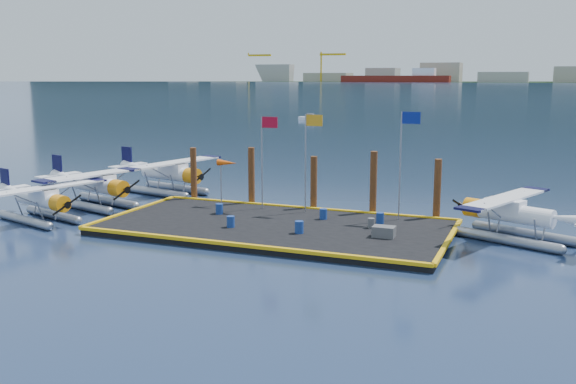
{
  "coord_description": "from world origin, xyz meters",
  "views": [
    {
      "loc": [
        14.2,
        -33.79,
        8.98
      ],
      "look_at": [
        0.03,
        2.0,
        1.98
      ],
      "focal_mm": 40.0,
      "sensor_mm": 36.0,
      "label": 1
    }
  ],
  "objects_px": {
    "drum_3": "(231,222)",
    "flagpole_yellow": "(309,148)",
    "drum_4": "(380,218)",
    "windsock": "(227,164)",
    "flagpole_red": "(265,148)",
    "seaplane_a": "(41,202)",
    "piling_1": "(251,178)",
    "piling_3": "(373,185)",
    "piling_2": "(314,185)",
    "seaplane_d": "(511,216)",
    "seaplane_c": "(170,175)",
    "drum_2": "(371,223)",
    "crate": "(384,232)",
    "drum_0": "(219,209)",
    "seaplane_b": "(97,187)",
    "piling_0": "(194,176)",
    "flagpole_blue": "(404,149)",
    "drum_5": "(323,214)",
    "drum_1": "(299,227)",
    "piling_4": "(437,192)"
  },
  "relations": [
    {
      "from": "drum_2",
      "to": "piling_0",
      "type": "relative_size",
      "value": 0.14
    },
    {
      "from": "piling_4",
      "to": "crate",
      "type": "bearing_deg",
      "value": -107.07
    },
    {
      "from": "flagpole_red",
      "to": "piling_2",
      "type": "xyz_separation_m",
      "value": [
        2.79,
        1.6,
        -2.5
      ]
    },
    {
      "from": "drum_0",
      "to": "piling_4",
      "type": "distance_m",
      "value": 13.54
    },
    {
      "from": "drum_0",
      "to": "seaplane_b",
      "type": "bearing_deg",
      "value": 178.02
    },
    {
      "from": "seaplane_c",
      "to": "crate",
      "type": "xyz_separation_m",
      "value": [
        18.7,
        -8.56,
        -0.77
      ]
    },
    {
      "from": "seaplane_a",
      "to": "drum_4",
      "type": "xyz_separation_m",
      "value": [
        20.04,
        5.68,
        -0.58
      ]
    },
    {
      "from": "seaplane_a",
      "to": "piling_1",
      "type": "xyz_separation_m",
      "value": [
        10.36,
        8.66,
        0.8
      ]
    },
    {
      "from": "drum_4",
      "to": "flagpole_blue",
      "type": "bearing_deg",
      "value": 53.84
    },
    {
      "from": "windsock",
      "to": "piling_1",
      "type": "relative_size",
      "value": 0.74
    },
    {
      "from": "drum_2",
      "to": "piling_4",
      "type": "xyz_separation_m",
      "value": [
        3.02,
        4.26,
        1.32
      ]
    },
    {
      "from": "piling_1",
      "to": "piling_4",
      "type": "height_order",
      "value": "piling_1"
    },
    {
      "from": "drum_4",
      "to": "piling_3",
      "type": "relative_size",
      "value": 0.15
    },
    {
      "from": "piling_4",
      "to": "seaplane_a",
      "type": "bearing_deg",
      "value": -159.26
    },
    {
      "from": "flagpole_red",
      "to": "piling_4",
      "type": "bearing_deg",
      "value": 8.43
    },
    {
      "from": "drum_3",
      "to": "flagpole_yellow",
      "type": "relative_size",
      "value": 0.1
    },
    {
      "from": "flagpole_yellow",
      "to": "piling_2",
      "type": "bearing_deg",
      "value": 97.21
    },
    {
      "from": "piling_1",
      "to": "piling_3",
      "type": "relative_size",
      "value": 0.98
    },
    {
      "from": "flagpole_yellow",
      "to": "flagpole_blue",
      "type": "height_order",
      "value": "flagpole_blue"
    },
    {
      "from": "drum_0",
      "to": "piling_2",
      "type": "relative_size",
      "value": 0.17
    },
    {
      "from": "windsock",
      "to": "piling_0",
      "type": "distance_m",
      "value": 4.02
    },
    {
      "from": "seaplane_a",
      "to": "piling_3",
      "type": "bearing_deg",
      "value": 131.74
    },
    {
      "from": "seaplane_c",
      "to": "windsock",
      "type": "bearing_deg",
      "value": 73.14
    },
    {
      "from": "flagpole_red",
      "to": "windsock",
      "type": "distance_m",
      "value": 2.97
    },
    {
      "from": "seaplane_b",
      "to": "flagpole_blue",
      "type": "xyz_separation_m",
      "value": [
        20.59,
        2.19,
        3.24
      ]
    },
    {
      "from": "drum_3",
      "to": "drum_5",
      "type": "xyz_separation_m",
      "value": [
        4.29,
        3.94,
        -0.0
      ]
    },
    {
      "from": "crate",
      "to": "flagpole_yellow",
      "type": "relative_size",
      "value": 0.19
    },
    {
      "from": "flagpole_red",
      "to": "piling_2",
      "type": "bearing_deg",
      "value": 29.8
    },
    {
      "from": "drum_5",
      "to": "flagpole_yellow",
      "type": "xyz_separation_m",
      "value": [
        -1.51,
        1.51,
        3.79
      ]
    },
    {
      "from": "drum_5",
      "to": "piling_1",
      "type": "relative_size",
      "value": 0.15
    },
    {
      "from": "drum_4",
      "to": "piling_1",
      "type": "distance_m",
      "value": 10.23
    },
    {
      "from": "seaplane_b",
      "to": "drum_1",
      "type": "distance_m",
      "value": 16.31
    },
    {
      "from": "seaplane_b",
      "to": "drum_2",
      "type": "distance_m",
      "value": 19.39
    },
    {
      "from": "drum_0",
      "to": "drum_1",
      "type": "xyz_separation_m",
      "value": [
        6.43,
        -2.83,
        0.01
      ]
    },
    {
      "from": "drum_2",
      "to": "crate",
      "type": "xyz_separation_m",
      "value": [
        1.16,
        -1.8,
        0.01
      ]
    },
    {
      "from": "seaplane_d",
      "to": "drum_0",
      "type": "bearing_deg",
      "value": 117.06
    },
    {
      "from": "seaplane_a",
      "to": "drum_5",
      "type": "relative_size",
      "value": 13.02
    },
    {
      "from": "piling_0",
      "to": "piling_3",
      "type": "bearing_deg",
      "value": 0.0
    },
    {
      "from": "flagpole_blue",
      "to": "windsock",
      "type": "height_order",
      "value": "flagpole_blue"
    },
    {
      "from": "drum_0",
      "to": "drum_3",
      "type": "bearing_deg",
      "value": -52.28
    },
    {
      "from": "seaplane_c",
      "to": "drum_2",
      "type": "relative_size",
      "value": 16.81
    },
    {
      "from": "drum_3",
      "to": "piling_1",
      "type": "distance_m",
      "value": 7.43
    },
    {
      "from": "piling_1",
      "to": "piling_0",
      "type": "bearing_deg",
      "value": 180.0
    },
    {
      "from": "seaplane_d",
      "to": "flagpole_yellow",
      "type": "xyz_separation_m",
      "value": [
        -12.22,
        1.06,
        3.14
      ]
    },
    {
      "from": "piling_2",
      "to": "drum_5",
      "type": "bearing_deg",
      "value": -61.09
    },
    {
      "from": "flagpole_blue",
      "to": "flagpole_yellow",
      "type": "bearing_deg",
      "value": 180.0
    },
    {
      "from": "drum_4",
      "to": "windsock",
      "type": "relative_size",
      "value": 0.21
    },
    {
      "from": "seaplane_a",
      "to": "windsock",
      "type": "height_order",
      "value": "windsock"
    },
    {
      "from": "drum_1",
      "to": "crate",
      "type": "xyz_separation_m",
      "value": [
        4.55,
        0.89,
        -0.05
      ]
    },
    {
      "from": "seaplane_a",
      "to": "windsock",
      "type": "xyz_separation_m",
      "value": [
        9.33,
        7.06,
        1.92
      ]
    }
  ]
}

